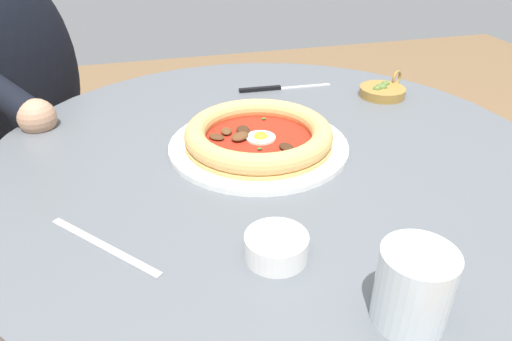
{
  "coord_description": "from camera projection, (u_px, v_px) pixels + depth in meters",
  "views": [
    {
      "loc": [
        0.21,
        0.67,
        1.11
      ],
      "look_at": [
        0.03,
        0.03,
        0.72
      ],
      "focal_mm": 32.83,
      "sensor_mm": 36.0,
      "label": 1
    }
  ],
  "objects": [
    {
      "name": "diner_person",
      "position": [
        24.0,
        150.0,
        1.21
      ],
      "size": [
        0.44,
        0.58,
        1.2
      ],
      "color": "#282833",
      "rests_on": "ground"
    },
    {
      "name": "olive_pan",
      "position": [
        383.0,
        91.0,
        1.01
      ],
      "size": [
        0.11,
        0.1,
        0.04
      ],
      "color": "olive",
      "rests_on": "dining_table"
    },
    {
      "name": "pizza_on_plate",
      "position": [
        258.0,
        137.0,
        0.79
      ],
      "size": [
        0.31,
        0.31,
        0.05
      ],
      "color": "white",
      "rests_on": "dining_table"
    },
    {
      "name": "steak_knife",
      "position": [
        272.0,
        88.0,
        1.04
      ],
      "size": [
        0.21,
        0.02,
        0.01
      ],
      "color": "silver",
      "rests_on": "dining_table"
    },
    {
      "name": "water_glass",
      "position": [
        413.0,
        291.0,
        0.46
      ],
      "size": [
        0.08,
        0.08,
        0.09
      ],
      "color": "silver",
      "rests_on": "dining_table"
    },
    {
      "name": "dining_table",
      "position": [
        268.0,
        239.0,
        0.9
      ],
      "size": [
        0.96,
        0.96,
        0.74
      ],
      "color": "#565B60",
      "rests_on": "ground"
    },
    {
      "name": "ramekin_capers",
      "position": [
        276.0,
        246.0,
        0.55
      ],
      "size": [
        0.08,
        0.08,
        0.03
      ],
      "color": "white",
      "rests_on": "dining_table"
    },
    {
      "name": "fork_utensil",
      "position": [
        104.0,
        246.0,
        0.58
      ],
      "size": [
        0.13,
        0.15,
        0.0
      ],
      "color": "#BCBCC1",
      "rests_on": "dining_table"
    }
  ]
}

